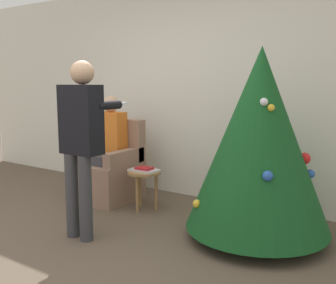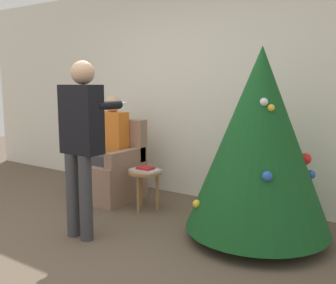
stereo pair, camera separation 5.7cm
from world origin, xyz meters
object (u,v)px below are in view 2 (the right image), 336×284
person_seated (109,143)px  person_standing (82,134)px  armchair (111,171)px  christmas_tree (259,140)px  side_stool (146,177)px

person_seated → person_standing: 1.24m
armchair → person_seated: person_seated is taller
christmas_tree → side_stool: size_ratio=3.91×
armchair → side_stool: 0.64m
christmas_tree → armchair: (-2.01, 0.19, -0.59)m
armchair → side_stool: (0.63, -0.11, 0.03)m
christmas_tree → person_seated: (-2.01, 0.16, -0.23)m
christmas_tree → armchair: 2.10m
side_stool → person_seated: bearing=172.9°
armchair → side_stool: bearing=-9.5°
person_standing → side_stool: size_ratio=3.63×
christmas_tree → side_stool: 1.49m
armchair → person_seated: 0.37m
christmas_tree → side_stool: christmas_tree is taller
person_standing → side_stool: 1.13m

